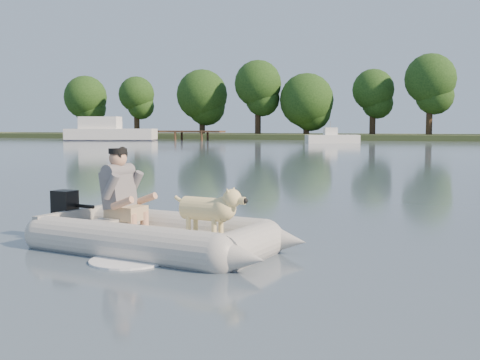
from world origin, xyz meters
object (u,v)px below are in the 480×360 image
(dock, at_px, (145,135))
(cabin_cruiser, at_px, (111,129))
(man, at_px, (120,187))
(motorboat, at_px, (332,133))
(dog, at_px, (205,213))
(dinghy, at_px, (160,204))

(dock, xyz_separation_m, cabin_cruiser, (-1.95, -3.83, 0.73))
(man, bearing_deg, motorboat, 106.59)
(dock, relative_size, dog, 18.71)
(cabin_cruiser, bearing_deg, dog, -73.51)
(dock, xyz_separation_m, dinghy, (26.06, -52.60, 0.09))
(dock, relative_size, man, 16.19)
(man, height_order, cabin_cruiser, cabin_cruiser)
(motorboat, bearing_deg, cabin_cruiser, 154.70)
(dock, height_order, man, man)
(dog, xyz_separation_m, motorboat, (-5.44, 47.55, 0.41))
(cabin_cruiser, distance_m, motorboat, 23.28)
(dog, bearing_deg, cabin_cruiser, 132.07)
(dock, relative_size, motorboat, 3.67)
(cabin_cruiser, bearing_deg, dock, 49.08)
(dinghy, relative_size, cabin_cruiser, 0.51)
(dog, xyz_separation_m, cabin_cruiser, (-28.67, 48.85, 0.72))
(dock, relative_size, cabin_cruiser, 1.88)
(dock, height_order, cabin_cruiser, cabin_cruiser)
(dinghy, xyz_separation_m, motorboat, (-4.77, 47.46, 0.33))
(motorboat, bearing_deg, dinghy, -106.34)
(dinghy, distance_m, dog, 0.67)
(man, bearing_deg, dinghy, -4.24)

